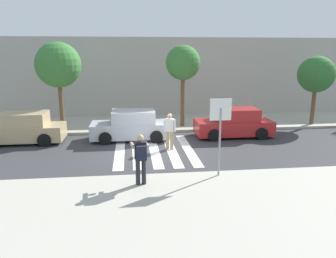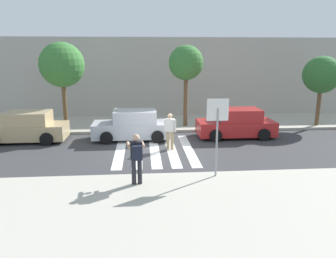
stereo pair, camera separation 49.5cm
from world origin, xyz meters
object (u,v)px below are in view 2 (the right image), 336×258
pedestrian_crossing (170,129)px  parked_car_red (236,124)px  street_tree_east (322,75)px  photographer_with_backpack (136,155)px  stop_sign (217,120)px  parked_car_tan (26,128)px  parked_car_silver (133,126)px  street_tree_center (186,63)px  street_tree_west (62,65)px

pedestrian_crossing → parked_car_red: bearing=28.7°
parked_car_red → street_tree_east: 6.42m
photographer_with_backpack → street_tree_east: street_tree_east is taller
stop_sign → street_tree_east: bearing=44.3°
parked_car_red → parked_car_tan: bearing=180.0°
parked_car_silver → street_tree_center: (3.08, 2.41, 3.12)m
parked_car_tan → parked_car_silver: size_ratio=1.00×
stop_sign → pedestrian_crossing: 4.23m
pedestrian_crossing → street_tree_center: 5.47m
street_tree_west → photographer_with_backpack: bearing=-63.8°
parked_car_tan → parked_car_red: size_ratio=1.00×
parked_car_silver → parked_car_red: (5.52, -0.00, 0.00)m
parked_car_silver → street_tree_east: size_ratio=0.99×
parked_car_tan → street_tree_west: (1.58, 1.95, 3.06)m
photographer_with_backpack → street_tree_west: bearing=116.2°
parked_car_silver → street_tree_east: (11.13, 1.96, 2.44)m
photographer_with_backpack → pedestrian_crossing: size_ratio=1.00×
parked_car_tan → street_tree_east: bearing=6.7°
photographer_with_backpack → parked_car_tan: size_ratio=0.42×
parked_car_tan → street_tree_east: size_ratio=0.99×
street_tree_center → street_tree_east: size_ratio=1.15×
street_tree_west → parked_car_tan: bearing=-129.0°
parked_car_red → street_tree_center: (-2.45, 2.41, 3.12)m
street_tree_east → parked_car_silver: bearing=-170.0°
parked_car_tan → parked_car_red: (10.98, 0.00, 0.00)m
parked_car_red → street_tree_west: (-9.40, 1.95, 3.06)m
pedestrian_crossing → street_tree_west: size_ratio=0.35×
parked_car_silver → pedestrian_crossing: bearing=-49.5°
stop_sign → parked_car_red: 6.55m
photographer_with_backpack → parked_car_tan: (-5.71, 6.45, -0.44)m
photographer_with_backpack → street_tree_west: size_ratio=0.35×
photographer_with_backpack → parked_car_tan: photographer_with_backpack is taller
photographer_with_backpack → street_tree_west: (-4.14, 8.40, 2.62)m
stop_sign → street_tree_west: bearing=131.5°
pedestrian_crossing → street_tree_west: bearing=144.6°
pedestrian_crossing → parked_car_silver: pedestrian_crossing is taller
parked_car_red → street_tree_center: bearing=135.5°
parked_car_tan → street_tree_west: bearing=51.0°
parked_car_tan → street_tree_east: (16.58, 1.96, 2.44)m
street_tree_east → parked_car_red: bearing=-160.8°
photographer_with_backpack → pedestrian_crossing: 4.65m
stop_sign → parked_car_tan: bearing=145.3°
stop_sign → street_tree_east: 11.30m
stop_sign → parked_car_red: stop_sign is taller
stop_sign → pedestrian_crossing: bearing=108.8°
parked_car_silver → photographer_with_backpack: bearing=-87.7°
stop_sign → street_tree_west: street_tree_west is taller
stop_sign → street_tree_center: 8.48m
stop_sign → pedestrian_crossing: (-1.31, 3.84, -1.20)m
street_tree_center → street_tree_east: 8.09m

